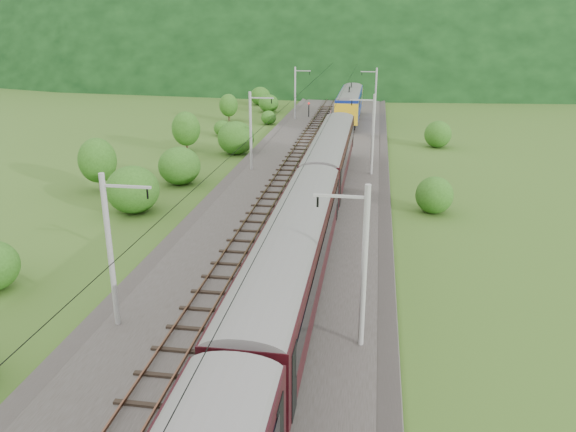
# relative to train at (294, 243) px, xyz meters

# --- Properties ---
(ground) EXTENTS (600.00, 600.00, 0.00)m
(ground) POSITION_rel_train_xyz_m (-2.40, -3.78, -3.80)
(ground) COLOR #385A1C
(ground) RESTS_ON ground
(railbed) EXTENTS (14.00, 220.00, 0.30)m
(railbed) POSITION_rel_train_xyz_m (-2.40, 6.22, -3.65)
(railbed) COLOR #38332D
(railbed) RESTS_ON ground
(track_left) EXTENTS (2.40, 220.00, 0.27)m
(track_left) POSITION_rel_train_xyz_m (-4.80, 6.22, -3.43)
(track_left) COLOR brown
(track_left) RESTS_ON railbed
(track_right) EXTENTS (2.40, 220.00, 0.27)m
(track_right) POSITION_rel_train_xyz_m (0.00, 6.22, -3.43)
(track_right) COLOR brown
(track_right) RESTS_ON railbed
(catenary_left) EXTENTS (2.54, 192.28, 8.00)m
(catenary_left) POSITION_rel_train_xyz_m (-8.52, 28.22, 0.69)
(catenary_left) COLOR gray
(catenary_left) RESTS_ON railbed
(catenary_right) EXTENTS (2.54, 192.28, 8.00)m
(catenary_right) POSITION_rel_train_xyz_m (3.72, 28.22, 0.69)
(catenary_right) COLOR gray
(catenary_right) RESTS_ON railbed
(overhead_wires) EXTENTS (4.83, 198.00, 0.03)m
(overhead_wires) POSITION_rel_train_xyz_m (-2.40, 6.22, 3.30)
(overhead_wires) COLOR black
(overhead_wires) RESTS_ON ground
(mountain_main) EXTENTS (504.00, 360.00, 244.00)m
(mountain_main) POSITION_rel_train_xyz_m (-2.40, 256.22, -3.80)
(mountain_main) COLOR black
(mountain_main) RESTS_ON ground
(mountain_ridge) EXTENTS (336.00, 280.00, 132.00)m
(mountain_ridge) POSITION_rel_train_xyz_m (-122.40, 296.22, -3.80)
(mountain_ridge) COLOR black
(mountain_ridge) RESTS_ON ground
(train) EXTENTS (3.25, 129.78, 5.66)m
(train) POSITION_rel_train_xyz_m (0.00, 0.00, 0.00)
(train) COLOR black
(train) RESTS_ON ground
(hazard_post_near) EXTENTS (0.17, 0.17, 1.59)m
(hazard_post_near) POSITION_rel_train_xyz_m (-2.92, 59.81, -2.71)
(hazard_post_near) COLOR red
(hazard_post_near) RESTS_ON railbed
(hazard_post_far) EXTENTS (0.15, 0.15, 1.45)m
(hazard_post_far) POSITION_rel_train_xyz_m (-1.93, 20.83, -2.78)
(hazard_post_far) COLOR red
(hazard_post_far) RESTS_ON railbed
(signal) EXTENTS (0.25, 0.25, 2.27)m
(signal) POSITION_rel_train_xyz_m (-6.70, 62.57, -2.17)
(signal) COLOR black
(signal) RESTS_ON railbed
(vegetation_left) EXTENTS (13.23, 149.22, 5.48)m
(vegetation_left) POSITION_rel_train_xyz_m (-16.60, 7.40, -1.70)
(vegetation_left) COLOR #234D14
(vegetation_left) RESTS_ON ground
(vegetation_right) EXTENTS (5.88, 90.78, 2.99)m
(vegetation_right) POSITION_rel_train_xyz_m (10.32, 9.74, -2.44)
(vegetation_right) COLOR #234D14
(vegetation_right) RESTS_ON ground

